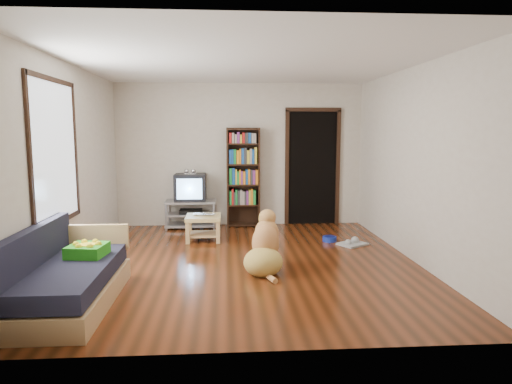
{
  "coord_description": "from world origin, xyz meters",
  "views": [
    {
      "loc": [
        -0.28,
        -5.92,
        1.74
      ],
      "look_at": [
        0.15,
        0.35,
        0.9
      ],
      "focal_mm": 32.0,
      "sensor_mm": 36.0,
      "label": 1
    }
  ],
  "objects": [
    {
      "name": "tv_stand",
      "position": [
        -0.9,
        2.25,
        0.27
      ],
      "size": [
        0.9,
        0.45,
        0.5
      ],
      "color": "#99999E",
      "rests_on": "ground"
    },
    {
      "name": "coffee_table",
      "position": [
        -0.63,
        1.29,
        0.28
      ],
      "size": [
        0.55,
        0.55,
        0.4
      ],
      "color": "#D7BA6E",
      "rests_on": "ground"
    },
    {
      "name": "green_cushion",
      "position": [
        -1.75,
        -1.08,
        0.48
      ],
      "size": [
        0.42,
        0.42,
        0.12
      ],
      "primitive_type": "cube",
      "rotation": [
        0.0,
        0.0,
        -0.13
      ],
      "color": "green",
      "rests_on": "sofa"
    },
    {
      "name": "sofa",
      "position": [
        -1.87,
        -1.38,
        0.26
      ],
      "size": [
        0.8,
        1.8,
        0.8
      ],
      "color": "tan",
      "rests_on": "ground"
    },
    {
      "name": "window",
      "position": [
        -2.23,
        -0.5,
        1.5
      ],
      "size": [
        0.03,
        1.46,
        1.7
      ],
      "color": "white",
      "rests_on": "wall_left"
    },
    {
      "name": "ceiling",
      "position": [
        0.0,
        0.0,
        2.6
      ],
      "size": [
        5.0,
        5.0,
        0.0
      ],
      "primitive_type": "plane",
      "rotation": [
        3.14,
        0.0,
        0.0
      ],
      "color": "white",
      "rests_on": "ground"
    },
    {
      "name": "crt_tv",
      "position": [
        -0.9,
        2.27,
        0.74
      ],
      "size": [
        0.55,
        0.52,
        0.58
      ],
      "color": "black",
      "rests_on": "tv_stand"
    },
    {
      "name": "dog",
      "position": [
        0.21,
        -0.39,
        0.28
      ],
      "size": [
        0.59,
        0.95,
        0.78
      ],
      "color": "gold",
      "rests_on": "ground"
    },
    {
      "name": "wall_right",
      "position": [
        2.25,
        0.0,
        1.3
      ],
      "size": [
        0.0,
        5.0,
        5.0
      ],
      "primitive_type": "plane",
      "rotation": [
        1.57,
        0.0,
        -1.57
      ],
      "color": "beige",
      "rests_on": "ground"
    },
    {
      "name": "laptop",
      "position": [
        -0.63,
        1.26,
        0.41
      ],
      "size": [
        0.39,
        0.3,
        0.03
      ],
      "primitive_type": "imported",
      "rotation": [
        0.0,
        0.0,
        -0.24
      ],
      "color": "silver",
      "rests_on": "coffee_table"
    },
    {
      "name": "wall_left",
      "position": [
        -2.25,
        0.0,
        1.3
      ],
      "size": [
        0.0,
        5.0,
        5.0
      ],
      "primitive_type": "plane",
      "rotation": [
        1.57,
        0.0,
        1.57
      ],
      "color": "beige",
      "rests_on": "ground"
    },
    {
      "name": "doorway",
      "position": [
        1.35,
        2.48,
        1.12
      ],
      "size": [
        1.03,
        0.05,
        2.19
      ],
      "color": "black",
      "rests_on": "wall_back"
    },
    {
      "name": "grey_rag",
      "position": [
        1.67,
        0.82,
        0.01
      ],
      "size": [
        0.51,
        0.48,
        0.03
      ],
      "primitive_type": "cube",
      "rotation": [
        0.0,
        0.0,
        0.55
      ],
      "color": "#A2A2A2",
      "rests_on": "ground"
    },
    {
      "name": "wall_back",
      "position": [
        0.0,
        2.5,
        1.3
      ],
      "size": [
        4.5,
        0.0,
        4.5
      ],
      "primitive_type": "plane",
      "rotation": [
        1.57,
        0.0,
        0.0
      ],
      "color": "beige",
      "rests_on": "ground"
    },
    {
      "name": "ground",
      "position": [
        0.0,
        0.0,
        0.0
      ],
      "size": [
        5.0,
        5.0,
        0.0
      ],
      "primitive_type": "plane",
      "color": "#5A250F",
      "rests_on": "ground"
    },
    {
      "name": "wall_front",
      "position": [
        0.0,
        -2.5,
        1.3
      ],
      "size": [
        4.5,
        0.0,
        4.5
      ],
      "primitive_type": "plane",
      "rotation": [
        -1.57,
        0.0,
        0.0
      ],
      "color": "beige",
      "rests_on": "ground"
    },
    {
      "name": "bookshelf",
      "position": [
        0.05,
        2.34,
        1.0
      ],
      "size": [
        0.6,
        0.3,
        1.8
      ],
      "color": "black",
      "rests_on": "ground"
    },
    {
      "name": "dog_bowl",
      "position": [
        1.37,
        1.07,
        0.04
      ],
      "size": [
        0.22,
        0.22,
        0.08
      ],
      "primitive_type": "cylinder",
      "color": "#152996",
      "rests_on": "ground"
    }
  ]
}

